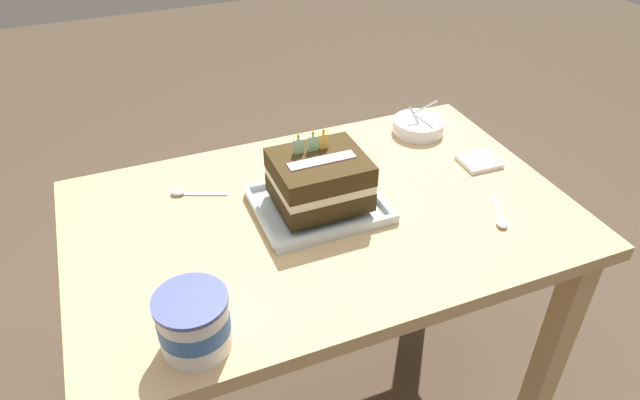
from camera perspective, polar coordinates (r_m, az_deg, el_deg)
name	(u,v)px	position (r m, az deg, el deg)	size (l,w,h in m)	color
dining_table	(322,247)	(1.41, 0.24, -4.72)	(1.16, 0.74, 0.73)	tan
foil_tray	(318,206)	(1.35, -0.24, -0.60)	(0.29, 0.25, 0.02)	silver
birthday_cake	(317,180)	(1.30, -0.26, 2.04)	(0.21, 0.18, 0.16)	#382912
bowl_stack	(418,126)	(1.67, 9.74, 7.27)	(0.15, 0.15, 0.10)	white
ice_cream_tub	(194,322)	(1.03, -12.42, -11.77)	(0.13, 0.13, 0.11)	white
serving_spoon_near_tray	(184,193)	(1.43, -13.35, 0.69)	(0.14, 0.07, 0.01)	silver
serving_spoon_by_bowls	(501,220)	(1.37, 17.53, -1.92)	(0.08, 0.13, 0.01)	silver
napkin_pile	(479,161)	(1.57, 15.53, 3.71)	(0.10, 0.09, 0.01)	white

